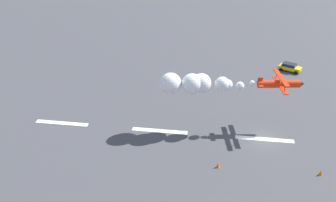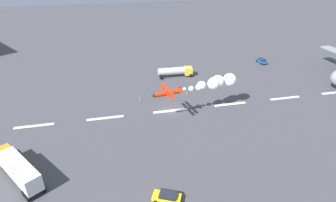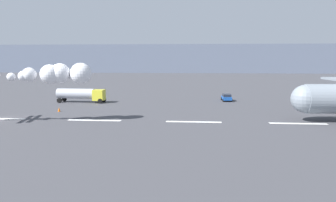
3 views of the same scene
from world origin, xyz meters
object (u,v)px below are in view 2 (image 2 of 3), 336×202
Objects in this scene: semi_truck_orange at (16,167)px; traffic_cone_near at (140,98)px; airport_staff_sedan at (262,61)px; traffic_cone_far at (187,93)px; fuel_tanker_truck at (176,71)px; followme_car_yellow at (167,197)px; stunt_biplane_red at (214,83)px.

traffic_cone_near is (22.62, 22.79, -1.75)m from semi_truck_orange.
airport_staff_sedan is (65.13, 40.05, -1.31)m from semi_truck_orange.
traffic_cone_near is 1.00× the size of traffic_cone_far.
airport_staff_sedan is 34.68m from traffic_cone_far.
traffic_cone_far is at bearing -150.79° from airport_staff_sedan.
semi_truck_orange reaches higher than airport_staff_sedan.
airport_staff_sedan is 5.82× the size of traffic_cone_far.
traffic_cone_near is at bearing -157.90° from airport_staff_sedan.
fuel_tanker_truck is at bearing -170.48° from airport_staff_sedan.
followme_car_yellow is 65.83m from airport_staff_sedan.
followme_car_yellow is at bearing -110.77° from traffic_cone_far.
semi_truck_orange is at bearing -134.78° from traffic_cone_near.
fuel_tanker_truck reaches higher than traffic_cone_near.
fuel_tanker_truck is at bearing 98.77° from stunt_biplane_red.
fuel_tanker_truck reaches higher than traffic_cone_far.
stunt_biplane_red is 4.57× the size of airport_staff_sedan.
fuel_tanker_truck is at bearing 45.17° from traffic_cone_near.
stunt_biplane_red is at bearing 19.97° from semi_truck_orange.
fuel_tanker_truck is 2.30× the size of airport_staff_sedan.
airport_staff_sedan is 45.88m from traffic_cone_near.
fuel_tanker_truck is (-3.27, 21.15, -5.17)m from stunt_biplane_red.
followme_car_yellow is at bearing -105.42° from fuel_tanker_truck.
stunt_biplane_red is 22.02m from fuel_tanker_truck.
traffic_cone_near is at bearing 45.22° from semi_truck_orange.
airport_staff_sedan is at bearing 22.10° from traffic_cone_near.
stunt_biplane_red is 29.10m from followme_car_yellow.
followme_car_yellow is 6.01× the size of traffic_cone_near.
stunt_biplane_red is 11.82m from traffic_cone_far.
semi_truck_orange is 24.47m from followme_car_yellow.
stunt_biplane_red is 38.27m from airport_staff_sedan.
traffic_cone_far is (-30.27, -16.92, -0.44)m from airport_staff_sedan.
stunt_biplane_red is at bearing -30.37° from traffic_cone_near.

